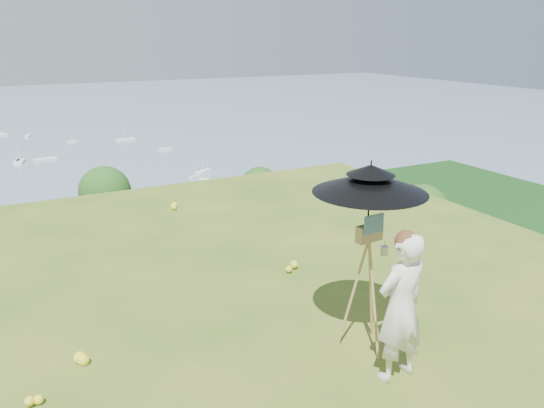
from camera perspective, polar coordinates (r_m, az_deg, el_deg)
ground at (r=6.16m, az=-10.28°, el=-16.10°), size 14.00×14.00×0.00m
shoreline_tier at (r=89.14m, az=-23.94°, el=-10.20°), size 170.00×28.00×8.00m
bay_water at (r=247.79m, az=-26.99°, el=7.09°), size 700.00×700.00×0.00m
slope_trees at (r=44.00m, az=-23.25°, el=-8.58°), size 110.00×50.00×6.00m
harbor_town at (r=86.46m, az=-24.47°, el=-6.37°), size 110.00×22.00×5.00m
wildflowers at (r=6.33m, az=-11.01°, el=-14.49°), size 10.00×10.50×0.12m
painter at (r=5.54m, az=13.68°, el=-10.76°), size 0.61×0.42×1.60m
field_easel at (r=5.98m, az=10.11°, el=-8.30°), size 0.66×0.66×1.61m
sun_umbrella at (r=5.65m, az=10.41°, el=0.44°), size 1.44×1.44×0.85m
painter_cap at (r=5.23m, az=14.27°, el=-3.44°), size 0.25×0.29×0.10m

